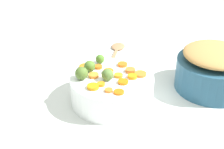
{
  "coord_description": "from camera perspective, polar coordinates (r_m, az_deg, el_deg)",
  "views": [
    {
      "loc": [
        -0.17,
        0.91,
        0.65
      ],
      "look_at": [
        -0.03,
        0.01,
        0.12
      ],
      "focal_mm": 52.85,
      "sensor_mm": 36.0,
      "label": 1
    }
  ],
  "objects": [
    {
      "name": "serving_bowl_carrots",
      "position": [
        1.08,
        -0.0,
        -2.54
      ],
      "size": [
        0.27,
        0.27,
        0.09
      ],
      "primitive_type": "cylinder",
      "color": "white",
      "rests_on": "tabletop"
    },
    {
      "name": "tabletop",
      "position": [
        1.12,
        -1.25,
        -4.61
      ],
      "size": [
        2.4,
        2.4,
        0.02
      ],
      "primitive_type": "cube",
      "color": "silver",
      "rests_on": "ground"
    },
    {
      "name": "carrot_slice_8",
      "position": [
        1.0,
        -3.3,
        -2.12
      ],
      "size": [
        0.05,
        0.05,
        0.01
      ],
      "primitive_type": "cylinder",
      "rotation": [
        0.0,
        0.0,
        1.28
      ],
      "color": "orange",
      "rests_on": "serving_bowl_carrots"
    },
    {
      "name": "carrot_slice_6",
      "position": [
        1.09,
        3.18,
        0.72
      ],
      "size": [
        0.03,
        0.03,
        0.01
      ],
      "primitive_type": "cylinder",
      "rotation": [
        0.0,
        0.0,
        3.17
      ],
      "color": "orange",
      "rests_on": "serving_bowl_carrots"
    },
    {
      "name": "stuffing_mound",
      "position": [
        1.16,
        17.58,
        3.38
      ],
      "size": [
        0.22,
        0.22,
        0.05
      ],
      "primitive_type": "ellipsoid",
      "color": "tan",
      "rests_on": "metal_pot"
    },
    {
      "name": "brussels_sprout_3",
      "position": [
        1.03,
        -0.78,
        -0.03
      ],
      "size": [
        0.04,
        0.04,
        0.04
      ],
      "primitive_type": "sphere",
      "color": "#567736",
      "rests_on": "serving_bowl_carrots"
    },
    {
      "name": "carrot_slice_11",
      "position": [
        1.01,
        -1.67,
        -1.7
      ],
      "size": [
        0.03,
        0.03,
        0.01
      ],
      "primitive_type": "cylinder",
      "rotation": [
        0.0,
        0.0,
        3.08
      ],
      "color": "orange",
      "rests_on": "serving_bowl_carrots"
    },
    {
      "name": "carrot_slice_2",
      "position": [
        1.07,
        4.93,
        0.08
      ],
      "size": [
        0.05,
        0.05,
        0.01
      ],
      "primitive_type": "cylinder",
      "rotation": [
        0.0,
        0.0,
        5.25
      ],
      "color": "orange",
      "rests_on": "serving_bowl_carrots"
    },
    {
      "name": "carrot_slice_12",
      "position": [
        0.98,
        1.2,
        -3.06
      ],
      "size": [
        0.04,
        0.04,
        0.01
      ],
      "primitive_type": "cylinder",
      "rotation": [
        0.0,
        0.0,
        3.58
      ],
      "color": "orange",
      "rests_on": "serving_bowl_carrots"
    },
    {
      "name": "brussels_sprout_2",
      "position": [
        1.14,
        -2.08,
        2.7
      ],
      "size": [
        0.03,
        0.03,
        0.03
      ],
      "primitive_type": "sphere",
      "color": "#497B28",
      "rests_on": "serving_bowl_carrots"
    },
    {
      "name": "carrot_slice_9",
      "position": [
        1.06,
        1.12,
        -0.21
      ],
      "size": [
        0.03,
        0.03,
        0.01
      ],
      "primitive_type": "cylinder",
      "rotation": [
        0.0,
        0.0,
        1.56
      ],
      "color": "orange",
      "rests_on": "serving_bowl_carrots"
    },
    {
      "name": "carrot_slice_4",
      "position": [
        1.06,
        -3.19,
        -0.16
      ],
      "size": [
        0.04,
        0.04,
        0.01
      ],
      "primitive_type": "cylinder",
      "rotation": [
        0.0,
        0.0,
        2.88
      ],
      "color": "orange",
      "rests_on": "serving_bowl_carrots"
    },
    {
      "name": "carrot_slice_0",
      "position": [
        0.98,
        -0.58,
        -2.75
      ],
      "size": [
        0.03,
        0.03,
        0.01
      ],
      "primitive_type": "cylinder",
      "rotation": [
        0.0,
        0.0,
        5.66
      ],
      "color": "orange",
      "rests_on": "serving_bowl_carrots"
    },
    {
      "name": "carrot_slice_7",
      "position": [
        1.12,
        -4.71,
        1.37
      ],
      "size": [
        0.05,
        0.05,
        0.01
      ],
      "primitive_type": "cylinder",
      "rotation": [
        0.0,
        0.0,
        1.22
      ],
      "color": "orange",
      "rests_on": "serving_bowl_carrots"
    },
    {
      "name": "brussels_sprout_0",
      "position": [
        1.08,
        -3.9,
        1.43
      ],
      "size": [
        0.04,
        0.04,
        0.04
      ],
      "primitive_type": "sphere",
      "color": "#50772B",
      "rests_on": "serving_bowl_carrots"
    },
    {
      "name": "carrot_slice_1",
      "position": [
        1.08,
        -0.62,
        0.53
      ],
      "size": [
        0.04,
        0.04,
        0.01
      ],
      "primitive_type": "cylinder",
      "rotation": [
        0.0,
        0.0,
        3.49
      ],
      "color": "orange",
      "rests_on": "serving_bowl_carrots"
    },
    {
      "name": "wooden_spoon",
      "position": [
        1.43,
        0.81,
        4.27
      ],
      "size": [
        0.06,
        0.29,
        0.01
      ],
      "color": "#AB7852",
      "rests_on": "tabletop"
    },
    {
      "name": "carrot_slice_3",
      "position": [
        1.03,
        1.93,
        -1.28
      ],
      "size": [
        0.04,
        0.04,
        0.01
      ],
      "primitive_type": "cylinder",
      "rotation": [
        0.0,
        0.0,
        3.5
      ],
      "color": "orange",
      "rests_on": "serving_bowl_carrots"
    },
    {
      "name": "metal_pot",
      "position": [
        1.2,
        17.02,
        0.05
      ],
      "size": [
        0.26,
        0.26,
        0.11
      ],
      "primitive_type": "cylinder",
      "color": "#26526E",
      "rests_on": "tabletop"
    },
    {
      "name": "carrot_slice_13",
      "position": [
        1.12,
        1.82,
        1.75
      ],
      "size": [
        0.05,
        0.05,
        0.01
      ],
      "primitive_type": "cylinder",
      "rotation": [
        0.0,
        0.0,
        3.88
      ],
      "color": "orange",
      "rests_on": "serving_bowl_carrots"
    },
    {
      "name": "brussels_sprout_1",
      "position": [
        1.04,
        -5.28,
        0.23
      ],
      "size": [
        0.04,
        0.04,
        0.04
      ],
      "primitive_type": "sphere",
      "color": "#506E2C",
      "rests_on": "serving_bowl_carrots"
    },
    {
      "name": "carrot_slice_10",
      "position": [
        1.11,
        -2.37,
        1.33
      ],
      "size": [
        0.03,
        0.03,
        0.01
      ],
      "primitive_type": "cylinder",
      "rotation": [
        0.0,
        0.0,
        1.44
      ],
      "color": "orange",
      "rests_on": "serving_bowl_carrots"
    },
    {
      "name": "carrot_slice_5",
      "position": [
        1.05,
        3.52,
        -0.4
      ],
      "size": [
        0.03,
        0.03,
        0.01
      ],
      "primitive_type": "cylinder",
      "rotation": [
        0.0,
        0.0,
        1.51
      ],
      "color": "orange",
      "rests_on": "serving_bowl_carrots"
    }
  ]
}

